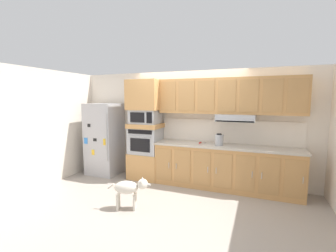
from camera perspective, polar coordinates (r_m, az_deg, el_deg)
name	(u,v)px	position (r m, az deg, el deg)	size (l,w,h in m)	color
ground_plane	(173,195)	(4.74, 1.18, -16.61)	(9.60, 9.60, 0.00)	#9E9389
back_kitchen_wall	(189,126)	(5.44, 5.26, 0.08)	(6.20, 0.12, 2.50)	silver
side_panel_left	(60,126)	(5.96, -24.91, 0.06)	(0.12, 7.10, 2.50)	silver
refrigerator	(105,139)	(6.04, -15.29, -3.02)	(0.76, 0.73, 1.76)	#ADADB2
oven_base_cabinet	(146,165)	(5.65, -5.38, -9.53)	(0.74, 0.62, 0.60)	tan
built_in_oven	(146,140)	(5.51, -5.46, -3.53)	(0.70, 0.62, 0.60)	#A8AAAF
appliance_mid_shelf	(146,126)	(5.46, -5.49, 0.10)	(0.74, 0.62, 0.10)	tan
microwave	(146,117)	(5.44, -5.53, 2.29)	(0.64, 0.54, 0.32)	#A8AAAF
appliance_upper_cabinet	(145,95)	(5.42, -5.58, 7.57)	(0.74, 0.62, 0.68)	tan
lower_cabinet_run	(225,168)	(5.07, 13.75, -9.91)	(2.94, 0.63, 0.88)	tan
countertop_slab	(225,146)	(4.97, 13.90, -4.81)	(2.98, 0.64, 0.04)	#BCB2A3
backsplash_panel	(228,131)	(5.21, 14.41, -1.29)	(2.98, 0.02, 0.50)	white
upper_cabinet_with_hood	(228,97)	(4.99, 14.54, 6.80)	(2.94, 0.48, 0.88)	tan
screwdriver	(201,143)	(5.06, 8.00, -4.08)	(0.14, 0.12, 0.03)	red
electric_kettle	(219,140)	(4.91, 12.41, -3.31)	(0.17, 0.17, 0.24)	#A8AAAF
dog	(130,188)	(4.12, -9.36, -14.74)	(0.71, 0.36, 0.55)	beige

